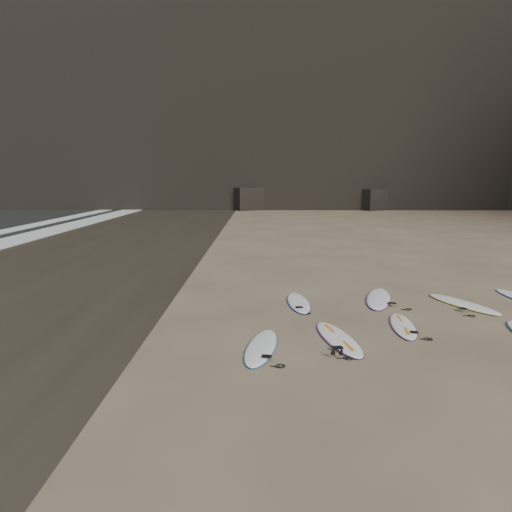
{
  "coord_description": "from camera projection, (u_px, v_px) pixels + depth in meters",
  "views": [
    {
      "loc": [
        -4.46,
        -11.24,
        3.59
      ],
      "look_at": [
        -4.54,
        1.98,
        1.5
      ],
      "focal_mm": 35.0,
      "sensor_mm": 36.0,
      "label": 1
    }
  ],
  "objects": [
    {
      "name": "surfboard_6",
      "position": [
        378.0,
        298.0,
        14.76
      ],
      "size": [
        1.36,
        2.83,
        0.1
      ],
      "primitive_type": "ellipsoid",
      "rotation": [
        0.0,
        0.0,
        -0.27
      ],
      "color": "white",
      "rests_on": "ground"
    },
    {
      "name": "surfboard_2",
      "position": [
        403.0,
        326.0,
        12.06
      ],
      "size": [
        0.8,
        2.26,
        0.08
      ],
      "primitive_type": "ellipsoid",
      "rotation": [
        0.0,
        0.0,
        -0.12
      ],
      "color": "white",
      "rests_on": "ground"
    },
    {
      "name": "surfboard_1",
      "position": [
        338.0,
        338.0,
        11.09
      ],
      "size": [
        1.05,
        2.61,
        0.09
      ],
      "primitive_type": "ellipsoid",
      "rotation": [
        0.0,
        0.0,
        0.18
      ],
      "color": "white",
      "rests_on": "ground"
    },
    {
      "name": "surfboard_5",
      "position": [
        298.0,
        302.0,
        14.3
      ],
      "size": [
        0.69,
        2.42,
        0.09
      ],
      "primitive_type": "ellipsoid",
      "rotation": [
        0.0,
        0.0,
        0.05
      ],
      "color": "white",
      "rests_on": "ground"
    },
    {
      "name": "surfboard_7",
      "position": [
        463.0,
        304.0,
        14.14
      ],
      "size": [
        1.58,
        2.63,
        0.09
      ],
      "primitive_type": "ellipsoid",
      "rotation": [
        0.0,
        0.0,
        0.4
      ],
      "color": "white",
      "rests_on": "ground"
    },
    {
      "name": "surfboard_0",
      "position": [
        261.0,
        347.0,
        10.55
      ],
      "size": [
        0.94,
        2.48,
        0.09
      ],
      "primitive_type": "ellipsoid",
      "rotation": [
        0.0,
        0.0,
        -0.15
      ],
      "color": "white",
      "rests_on": "ground"
    },
    {
      "name": "ground",
      "position": [
        450.0,
        333.0,
        11.64
      ],
      "size": [
        240.0,
        240.0,
        0.0
      ],
      "primitive_type": "plane",
      "color": "#897559",
      "rests_on": "ground"
    },
    {
      "name": "wet_sand",
      "position": [
        62.0,
        261.0,
        21.59
      ],
      "size": [
        12.0,
        200.0,
        0.01
      ],
      "primitive_type": "cube",
      "color": "#383026",
      "rests_on": "ground"
    },
    {
      "name": "headland",
      "position": [
        509.0,
        22.0,
        56.41
      ],
      "size": [
        170.0,
        101.0,
        63.47
      ],
      "color": "black",
      "rests_on": "ground"
    }
  ]
}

